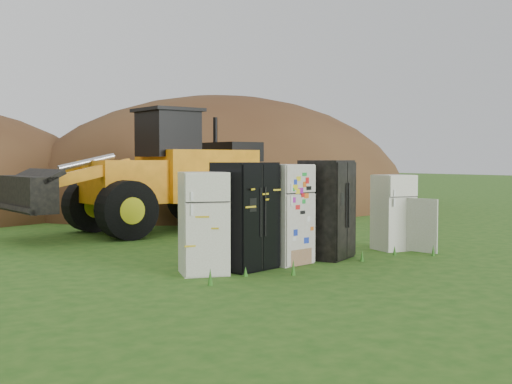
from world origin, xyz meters
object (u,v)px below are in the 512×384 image
at_px(fridge_open_door, 393,212).
at_px(fridge_sticker, 285,214).
at_px(fridge_black_side, 245,216).
at_px(fridge_dark_mid, 326,209).
at_px(wheel_loader, 140,170).
at_px(fridge_leftmost, 204,223).

bearing_deg(fridge_open_door, fridge_sticker, -168.27).
relative_size(fridge_black_side, fridge_sticker, 1.02).
height_order(fridge_dark_mid, wheel_loader, wheel_loader).
relative_size(fridge_dark_mid, wheel_loader, 0.28).
relative_size(fridge_dark_mid, fridge_open_door, 1.20).
bearing_deg(fridge_leftmost, fridge_open_door, 21.43).
xyz_separation_m(fridge_sticker, fridge_open_door, (2.97, -0.06, -0.12)).
relative_size(fridge_black_side, fridge_dark_mid, 0.98).
bearing_deg(fridge_black_side, fridge_sticker, -8.37).
xyz_separation_m(fridge_dark_mid, wheel_loader, (-0.89, 6.03, 0.68)).
bearing_deg(fridge_open_door, fridge_leftmost, -167.91).
bearing_deg(fridge_open_door, wheel_loader, 127.73).
relative_size(fridge_leftmost, fridge_dark_mid, 0.90).
bearing_deg(fridge_black_side, wheel_loader, 69.23).
xyz_separation_m(fridge_sticker, fridge_dark_mid, (1.05, -0.02, 0.04)).
relative_size(fridge_leftmost, fridge_black_side, 0.92).
xyz_separation_m(fridge_dark_mid, fridge_open_door, (1.92, -0.04, -0.16)).
bearing_deg(fridge_open_door, fridge_dark_mid, -168.34).
distance_m(fridge_sticker, fridge_dark_mid, 1.05).
bearing_deg(fridge_dark_mid, fridge_sticker, 156.15).
distance_m(fridge_black_side, fridge_dark_mid, 1.99).
bearing_deg(fridge_black_side, fridge_open_door, -10.78).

